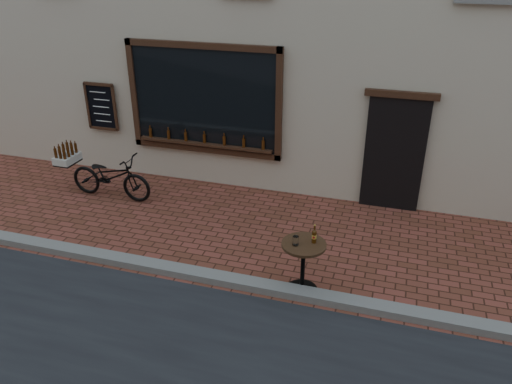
# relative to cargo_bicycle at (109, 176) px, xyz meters

# --- Properties ---
(ground) EXTENTS (90.00, 90.00, 0.00)m
(ground) POSITION_rel_cargo_bicycle_xyz_m (3.54, -2.26, -0.48)
(ground) COLOR brown
(ground) RESTS_ON ground
(kerb) EXTENTS (90.00, 0.25, 0.12)m
(kerb) POSITION_rel_cargo_bicycle_xyz_m (3.54, -2.06, -0.42)
(kerb) COLOR slate
(kerb) RESTS_ON ground
(cargo_bicycle) EXTENTS (2.05, 0.65, 1.00)m
(cargo_bicycle) POSITION_rel_cargo_bicycle_xyz_m (0.00, 0.00, 0.00)
(cargo_bicycle) COLOR black
(cargo_bicycle) RESTS_ON ground
(bistro_table) EXTENTS (0.65, 0.65, 1.11)m
(bistro_table) POSITION_rel_cargo_bicycle_xyz_m (4.39, -1.90, 0.12)
(bistro_table) COLOR black
(bistro_table) RESTS_ON ground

